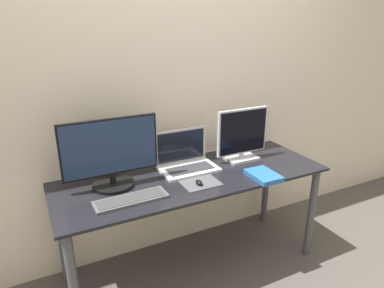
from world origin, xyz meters
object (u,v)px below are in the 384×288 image
at_px(laptop, 186,159).
at_px(book, 263,175).
at_px(keyboard, 131,199).
at_px(monitor_left, 111,154).
at_px(mouse, 199,183).
at_px(monitor_right, 242,136).

distance_m(laptop, book, 0.53).
bearing_deg(keyboard, monitor_left, 100.25).
distance_m(monitor_left, book, 0.96).
bearing_deg(laptop, mouse, -98.86).
bearing_deg(laptop, book, -44.35).
height_order(monitor_right, keyboard, monitor_right).
relative_size(laptop, mouse, 6.50).
xyz_separation_m(monitor_left, monitor_right, (0.93, 0.00, -0.03)).
distance_m(monitor_left, keyboard, 0.31).
relative_size(monitor_right, mouse, 6.76).
height_order(laptop, book, laptop).
relative_size(monitor_left, keyboard, 1.38).
height_order(monitor_left, book, monitor_left).
relative_size(keyboard, mouse, 7.11).
height_order(laptop, mouse, laptop).
xyz_separation_m(keyboard, book, (0.84, -0.09, 0.01)).
bearing_deg(mouse, book, -11.83).
bearing_deg(keyboard, monitor_right, 14.34).
relative_size(laptop, book, 1.69).
relative_size(monitor_left, monitor_right, 1.45).
xyz_separation_m(keyboard, mouse, (0.43, -0.00, 0.01)).
bearing_deg(book, monitor_left, 160.22).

